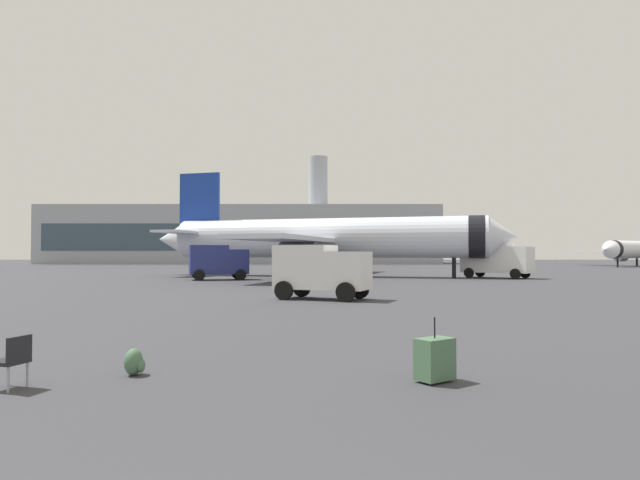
{
  "coord_description": "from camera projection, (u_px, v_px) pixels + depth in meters",
  "views": [
    {
      "loc": [
        0.5,
        -2.41,
        2.18
      ],
      "look_at": [
        0.42,
        30.22,
        3.0
      ],
      "focal_mm": 30.81,
      "sensor_mm": 36.0,
      "label": 1
    }
  ],
  "objects": [
    {
      "name": "fuel_truck",
      "position": [
        497.0,
        258.0,
        49.38
      ],
      "size": [
        6.17,
        5.65,
        3.2
      ],
      "color": "white",
      "rests_on": "ground"
    },
    {
      "name": "service_truck",
      "position": [
        219.0,
        261.0,
        45.96
      ],
      "size": [
        5.23,
        3.63,
        2.9
      ],
      "color": "navy",
      "rests_on": "ground"
    },
    {
      "name": "traveller_backpack",
      "position": [
        136.0,
        362.0,
        9.85
      ],
      "size": [
        0.36,
        0.4,
        0.48
      ],
      "color": "#476B4C",
      "rests_on": "ground"
    },
    {
      "name": "airplane_at_gate",
      "position": [
        325.0,
        238.0,
        52.86
      ],
      "size": [
        35.21,
        32.1,
        10.5
      ],
      "color": "silver",
      "rests_on": "ground"
    },
    {
      "name": "rolling_suitcase",
      "position": [
        436.0,
        359.0,
        9.34
      ],
      "size": [
        0.75,
        0.7,
        1.1
      ],
      "color": "#476B4C",
      "rests_on": "ground"
    },
    {
      "name": "safety_cone_near",
      "position": [
        247.0,
        274.0,
        50.46
      ],
      "size": [
        0.44,
        0.44,
        0.6
      ],
      "color": "#F2590C",
      "rests_on": "ground"
    },
    {
      "name": "safety_cone_mid",
      "position": [
        317.0,
        272.0,
        55.08
      ],
      "size": [
        0.44,
        0.44,
        0.8
      ],
      "color": "#F2590C",
      "rests_on": "ground"
    },
    {
      "name": "gate_chair",
      "position": [
        14.0,
        358.0,
        8.83
      ],
      "size": [
        0.59,
        0.59,
        0.86
      ],
      "color": "black",
      "rests_on": "ground"
    },
    {
      "name": "terminal_building",
      "position": [
        247.0,
        235.0,
        126.74
      ],
      "size": [
        86.57,
        23.47,
        24.65
      ],
      "color": "#9EA3AD",
      "rests_on": "ground"
    },
    {
      "name": "cargo_van",
      "position": [
        322.0,
        269.0,
        26.27
      ],
      "size": [
        4.83,
        3.63,
        2.6
      ],
      "color": "white",
      "rests_on": "ground"
    }
  ]
}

